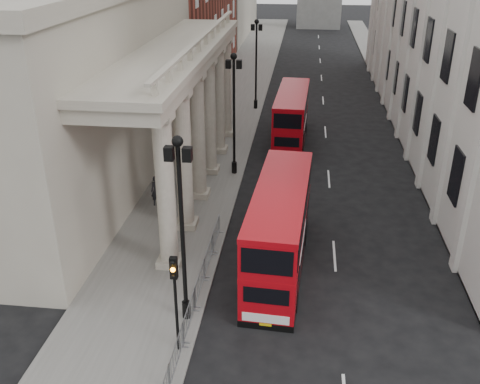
{
  "coord_description": "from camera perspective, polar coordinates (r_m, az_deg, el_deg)",
  "views": [
    {
      "loc": [
        3.94,
        -14.27,
        14.99
      ],
      "look_at": [
        0.94,
        10.59,
        3.13
      ],
      "focal_mm": 40.0,
      "sensor_mm": 36.0,
      "label": 1
    }
  ],
  "objects": [
    {
      "name": "bus_far",
      "position": [
        43.39,
        5.52,
        8.05
      ],
      "size": [
        2.66,
        9.68,
        4.15
      ],
      "rotation": [
        0.0,
        0.0,
        -0.04
      ],
      "color": "#A1070F",
      "rests_on": "ground"
    },
    {
      "name": "lamp_post_mid",
      "position": [
        36.01,
        -0.65,
        9.1
      ],
      "size": [
        1.05,
        0.44,
        8.32
      ],
      "color": "black",
      "rests_on": "sidewalk_west"
    },
    {
      "name": "crowd_barriers",
      "position": [
        22.26,
        -6.1,
        -14.86
      ],
      "size": [
        0.5,
        18.75,
        1.1
      ],
      "color": "gray",
      "rests_on": "sidewalk_west"
    },
    {
      "name": "sidewalk_west",
      "position": [
        47.23,
        -1.94,
        6.92
      ],
      "size": [
        6.0,
        140.0,
        0.12
      ],
      "primitive_type": "cube",
      "color": "slate",
      "rests_on": "ground"
    },
    {
      "name": "traffic_light",
      "position": [
        20.62,
        -6.97,
        -10.06
      ],
      "size": [
        0.28,
        0.33,
        4.3
      ],
      "color": "black",
      "rests_on": "sidewalk_west"
    },
    {
      "name": "lamp_post_south",
      "position": [
        21.35,
        -6.25,
        -2.98
      ],
      "size": [
        1.05,
        0.44,
        8.32
      ],
      "color": "black",
      "rests_on": "sidewalk_west"
    },
    {
      "name": "kerb",
      "position": [
        46.88,
        1.65,
        6.79
      ],
      "size": [
        0.2,
        140.0,
        0.14
      ],
      "primitive_type": "cube",
      "color": "slate",
      "rests_on": "ground"
    },
    {
      "name": "lamp_post_north",
      "position": [
        51.47,
        1.74,
        14.05
      ],
      "size": [
        1.05,
        0.44,
        8.32
      ],
      "color": "black",
      "rests_on": "sidewalk_west"
    },
    {
      "name": "bus_near",
      "position": [
        26.23,
        4.25,
        -3.73
      ],
      "size": [
        2.97,
        10.17,
        4.34
      ],
      "rotation": [
        0.0,
        0.0,
        -0.05
      ],
      "color": "#AE0810",
      "rests_on": "ground"
    },
    {
      "name": "portico_building",
      "position": [
        36.48,
        -16.95,
        10.0
      ],
      "size": [
        9.0,
        28.0,
        12.0
      ],
      "primitive_type": "cube",
      "color": "#9E9585",
      "rests_on": "ground"
    },
    {
      "name": "pedestrian_c",
      "position": [
        34.54,
        -5.45,
        1.46
      ],
      "size": [
        0.99,
        0.71,
        1.89
      ],
      "primitive_type": "imported",
      "rotation": [
        0.0,
        0.0,
        6.16
      ],
      "color": "black",
      "rests_on": "sidewalk_west"
    },
    {
      "name": "sidewalk_east",
      "position": [
        47.68,
        18.17,
        5.83
      ],
      "size": [
        3.0,
        140.0,
        0.12
      ],
      "primitive_type": "cube",
      "color": "slate",
      "rests_on": "ground"
    },
    {
      "name": "pedestrian_b",
      "position": [
        33.76,
        -8.36,
        0.36
      ],
      "size": [
        0.79,
        0.64,
        1.52
      ],
      "primitive_type": "imported",
      "rotation": [
        0.0,
        0.0,
        3.23
      ],
      "color": "black",
      "rests_on": "sidewalk_west"
    },
    {
      "name": "pedestrian_a",
      "position": [
        33.06,
        -8.89,
        0.13
      ],
      "size": [
        0.8,
        0.64,
        1.89
      ],
      "primitive_type": "imported",
      "rotation": [
        0.0,
        0.0,
        0.31
      ],
      "color": "black",
      "rests_on": "sidewalk_west"
    }
  ]
}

